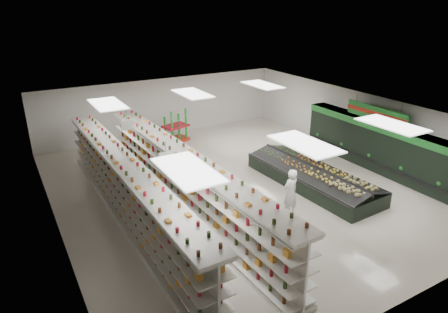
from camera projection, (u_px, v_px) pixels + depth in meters
floor at (236, 186)px, 16.74m from camera, size 16.00×16.00×0.00m
ceiling at (237, 112)px, 15.55m from camera, size 14.00×16.00×0.02m
wall_back at (163, 107)px, 22.58m from camera, size 14.00×0.02×3.20m
wall_front at (409, 253)px, 9.71m from camera, size 14.00×0.02×3.20m
wall_left at (52, 189)px, 12.90m from camera, size 0.02×16.00×3.20m
wall_right at (359, 125)px, 19.38m from camera, size 0.02×16.00×3.20m
produce_wall_case at (376, 143)px, 18.09m from camera, size 0.93×8.00×2.20m
aisle_sign_near at (166, 158)px, 12.35m from camera, size 0.52×0.06×0.75m
aisle_sign_far at (127, 125)px, 15.56m from camera, size 0.52×0.06×0.75m
hortifruti_banner at (376, 113)px, 17.44m from camera, size 0.12×3.20×0.95m
gondola_left at (128, 194)px, 13.90m from camera, size 1.16×12.76×2.21m
gondola_center at (185, 183)px, 14.63m from camera, size 1.44×12.93×2.24m
produce_island at (312, 176)px, 16.71m from camera, size 2.53×6.25×0.92m
soda_endcap at (176, 127)px, 21.62m from camera, size 1.50×1.20×1.68m
shopper_main at (290, 193)px, 14.17m from camera, size 0.71×0.52×1.82m
shopper_background at (113, 161)px, 17.15m from camera, size 0.54×0.82×1.62m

